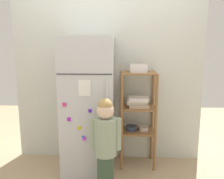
{
  "coord_description": "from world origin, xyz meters",
  "views": [
    {
      "loc": [
        0.18,
        -2.85,
        1.58
      ],
      "look_at": [
        0.06,
        0.02,
        1.01
      ],
      "focal_mm": 39.57,
      "sensor_mm": 36.0,
      "label": 1
    }
  ],
  "objects": [
    {
      "name": "ground_plane",
      "position": [
        0.0,
        0.0,
        0.0
      ],
      "size": [
        6.0,
        6.0,
        0.0
      ],
      "primitive_type": "plane",
      "color": "tan"
    },
    {
      "name": "fruit_bin",
      "position": [
        0.38,
        0.13,
        1.25
      ],
      "size": [
        0.2,
        0.17,
        0.1
      ],
      "color": "white",
      "rests_on": "pantry_shelf_unit"
    },
    {
      "name": "kitchen_wall_back",
      "position": [
        0.0,
        0.35,
        1.07
      ],
      "size": [
        2.45,
        0.03,
        2.13
      ],
      "primitive_type": "cube",
      "color": "silver",
      "rests_on": "ground"
    },
    {
      "name": "pantry_shelf_unit",
      "position": [
        0.38,
        0.15,
        0.73
      ],
      "size": [
        0.44,
        0.35,
        1.21
      ],
      "color": "olive",
      "rests_on": "ground"
    },
    {
      "name": "refrigerator",
      "position": [
        -0.22,
        0.02,
        0.82
      ],
      "size": [
        0.6,
        0.64,
        1.63
      ],
      "color": "silver",
      "rests_on": "ground"
    },
    {
      "name": "child_standing",
      "position": [
        0.01,
        -0.46,
        0.61
      ],
      "size": [
        0.33,
        0.24,
        1.01
      ],
      "color": "#3C5440",
      "rests_on": "ground"
    }
  ]
}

